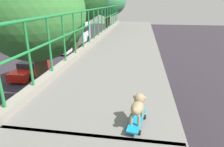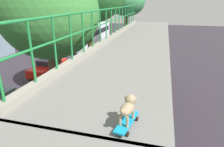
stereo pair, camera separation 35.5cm
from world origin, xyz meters
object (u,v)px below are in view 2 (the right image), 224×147
object	(u,v)px
car_red_taxi_sixth	(49,66)
car_white_fifth	(58,88)
city_bus	(91,34)
toy_skateboard	(127,122)
small_dog	(128,106)

from	to	relation	value
car_red_taxi_sixth	car_white_fifth	bearing A→B (deg)	-51.66
city_bus	toy_skateboard	size ratio (longest dim) A/B	20.61
small_dog	car_white_fifth	bearing A→B (deg)	125.70
car_white_fifth	small_dog	xyz separation A→B (m)	(6.68, -9.29, 4.66)
city_bus	car_red_taxi_sixth	bearing A→B (deg)	-88.66
car_white_fifth	small_dog	distance (m)	12.36
toy_skateboard	small_dog	size ratio (longest dim) A/B	1.45
car_red_taxi_sixth	small_dog	xyz separation A→B (m)	(10.07, -13.59, 4.65)
toy_skateboard	city_bus	bearing A→B (deg)	111.68
car_red_taxi_sixth	city_bus	bearing A→B (deg)	91.34
car_white_fifth	toy_skateboard	world-z (taller)	toy_skateboard
car_red_taxi_sixth	city_bus	distance (m)	12.51
city_bus	small_dog	size ratio (longest dim) A/B	29.79
car_white_fifth	small_dog	world-z (taller)	small_dog
car_red_taxi_sixth	toy_skateboard	size ratio (longest dim) A/B	8.00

